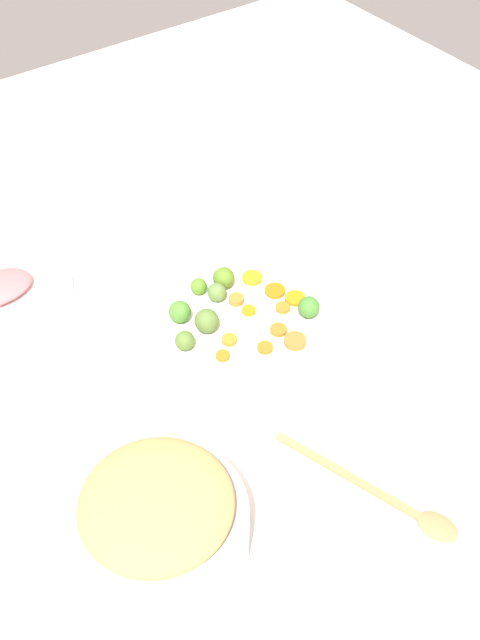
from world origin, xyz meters
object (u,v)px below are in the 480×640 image
Objects in this scene: metal_pot at (161,532)px; ham_plate at (7,296)px; serving_bowl_carrots at (240,343)px; wooden_spoon at (397,503)px.

ham_plate is at bearing 87.84° from metal_pot.
serving_bowl_carrots is 1.14× the size of metal_pot.
wooden_spoon is at bearing -85.94° from serving_bowl_carrots.
metal_pot is at bearing -142.59° from serving_bowl_carrots.
serving_bowl_carrots is at bearing 94.06° from wooden_spoon.
serving_bowl_carrots is 0.38m from metal_pot.
wooden_spoon is 1.19× the size of ham_plate.
serving_bowl_carrots reaches higher than wooden_spoon.
ham_plate is at bearing 125.08° from serving_bowl_carrots.
serving_bowl_carrots is 0.92× the size of wooden_spoon.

